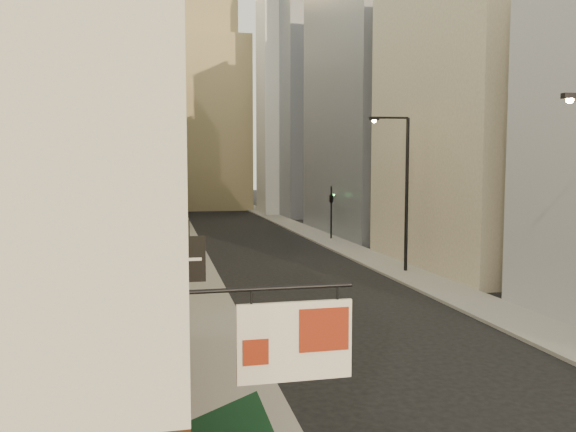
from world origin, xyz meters
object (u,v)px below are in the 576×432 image
object	(u,v)px
streetlamp_mid	(403,185)
clock_tower	(205,104)
white_tower	(287,88)
traffic_light_right	(331,198)

from	to	relation	value
streetlamp_mid	clock_tower	bearing A→B (deg)	102.38
clock_tower	white_tower	bearing A→B (deg)	-51.84
clock_tower	streetlamp_mid	distance (m)	65.12
streetlamp_mid	traffic_light_right	bearing A→B (deg)	93.82
streetlamp_mid	traffic_light_right	size ratio (longest dim) A/B	1.96
traffic_light_right	clock_tower	bearing A→B (deg)	-59.31
clock_tower	traffic_light_right	xyz separation A→B (m)	(8.01, -46.46, -13.70)
clock_tower	streetlamp_mid	size ratio (longest dim) A/B	4.59
clock_tower	white_tower	size ratio (longest dim) A/B	1.08
white_tower	traffic_light_right	size ratio (longest dim) A/B	8.30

